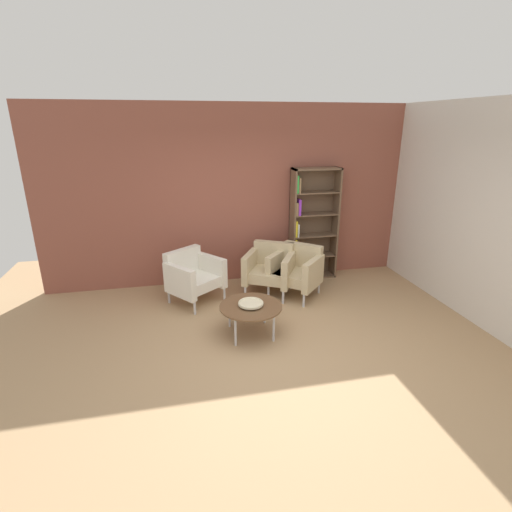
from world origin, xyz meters
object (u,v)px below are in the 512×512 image
at_px(coffee_table_low, 251,308).
at_px(armchair_corner_red, 270,268).
at_px(bookshelf_tall, 310,225).
at_px(armchair_spare_guest, 193,275).
at_px(armchair_near_window, 296,270).
at_px(decorative_bowl, 251,303).

bearing_deg(coffee_table_low, armchair_corner_red, 65.25).
bearing_deg(bookshelf_tall, armchair_spare_guest, -164.27).
relative_size(armchair_corner_red, armchair_near_window, 0.98).
height_order(decorative_bowl, armchair_spare_guest, armchair_spare_guest).
xyz_separation_m(bookshelf_tall, armchair_near_window, (-0.45, -0.68, -0.53)).
relative_size(bookshelf_tall, decorative_bowl, 5.94).
bearing_deg(coffee_table_low, decorative_bowl, 116.57).
height_order(armchair_corner_red, armchair_spare_guest, same).
height_order(bookshelf_tall, armchair_near_window, bookshelf_tall).
relative_size(armchair_corner_red, armchair_spare_guest, 0.98).
relative_size(armchair_spare_guest, armchair_near_window, 1.00).
xyz_separation_m(coffee_table_low, armchair_near_window, (0.95, 1.05, 0.04)).
relative_size(coffee_table_low, decorative_bowl, 2.50).
distance_m(coffee_table_low, armchair_corner_red, 1.34).
distance_m(bookshelf_tall, armchair_spare_guest, 2.19).
bearing_deg(coffee_table_low, armchair_near_window, 47.95).
bearing_deg(decorative_bowl, coffee_table_low, -63.43).
bearing_deg(decorative_bowl, armchair_spare_guest, 119.60).
bearing_deg(coffee_table_low, bookshelf_tall, 51.12).
distance_m(decorative_bowl, armchair_spare_guest, 1.33).
distance_m(armchair_spare_guest, armchair_near_window, 1.60).
xyz_separation_m(bookshelf_tall, coffee_table_low, (-1.40, -1.73, -0.57)).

